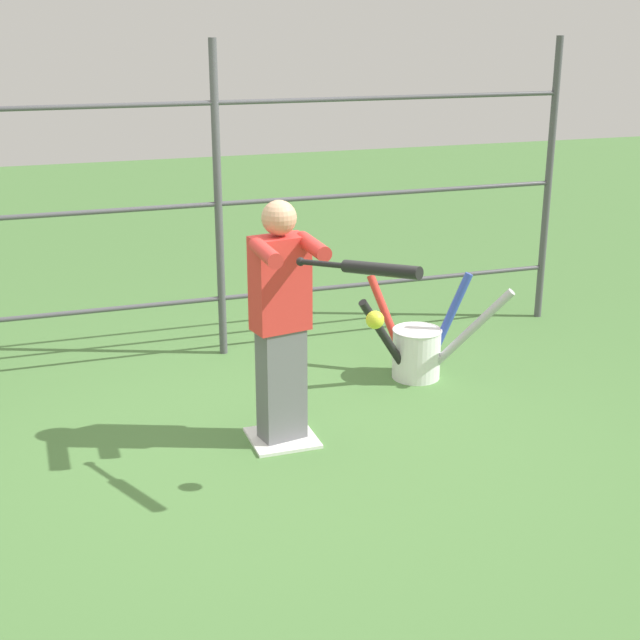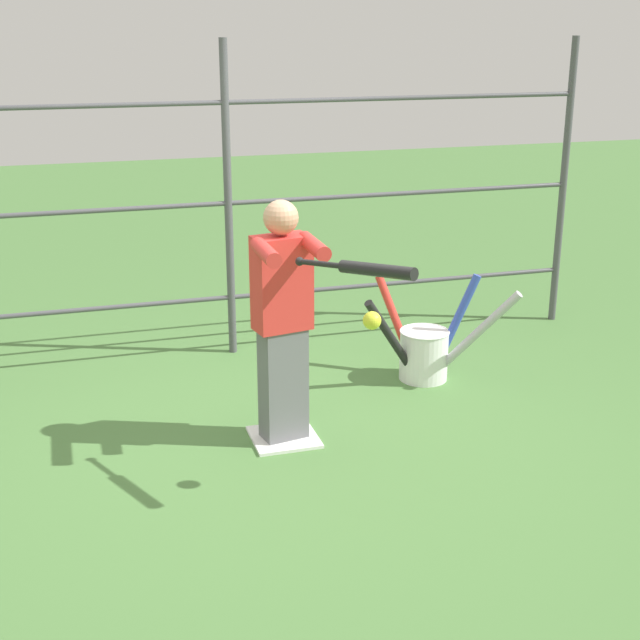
# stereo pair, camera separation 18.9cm
# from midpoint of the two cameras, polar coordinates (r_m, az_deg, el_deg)

# --- Properties ---
(ground_plane) EXTENTS (24.00, 24.00, 0.00)m
(ground_plane) POSITION_cam_midpoint_polar(r_m,az_deg,el_deg) (5.56, -1.34, -7.60)
(ground_plane) COLOR #4C7A3D
(home_plate) EXTENTS (0.40, 0.40, 0.02)m
(home_plate) POSITION_cam_midpoint_polar(r_m,az_deg,el_deg) (5.56, -1.34, -7.51)
(home_plate) COLOR white
(home_plate) RESTS_ON ground
(fence_backstop) EXTENTS (5.68, 0.06, 2.35)m
(fence_backstop) POSITION_cam_midpoint_polar(r_m,az_deg,el_deg) (6.67, -5.08, 7.45)
(fence_backstop) COLOR #4C4C51
(fence_backstop) RESTS_ON ground
(batter) EXTENTS (0.38, 0.55, 1.49)m
(batter) POSITION_cam_midpoint_polar(r_m,az_deg,el_deg) (5.24, -1.36, 0.27)
(batter) COLOR slate
(batter) RESTS_ON ground
(baseball_bat_swinging) EXTENTS (0.43, 0.72, 0.14)m
(baseball_bat_swinging) POSITION_cam_midpoint_polar(r_m,az_deg,el_deg) (4.44, 4.21, 3.27)
(baseball_bat_swinging) COLOR black
(softball_in_flight) EXTENTS (0.10, 0.10, 0.10)m
(softball_in_flight) POSITION_cam_midpoint_polar(r_m,az_deg,el_deg) (4.58, 4.53, -0.04)
(softball_in_flight) COLOR yellow
(bat_bucket) EXTENTS (1.05, 0.84, 0.78)m
(bat_bucket) POSITION_cam_midpoint_polar(r_m,az_deg,el_deg) (6.42, 7.59, -1.90)
(bat_bucket) COLOR white
(bat_bucket) RESTS_ON ground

